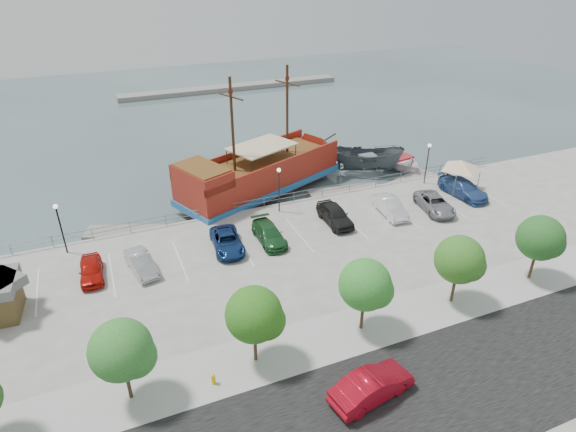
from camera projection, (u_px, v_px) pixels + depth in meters
name	position (u px, v px, depth m)	size (l,w,h in m)	color
ground	(309.00, 257.00, 39.20)	(160.00, 160.00, 0.00)	#38464A
street	(434.00, 394.00, 25.75)	(100.00, 8.00, 0.04)	black
sidewalk	(375.00, 324.00, 30.61)	(100.00, 4.00, 0.05)	#9E9E9B
seawall_railing	(274.00, 200.00, 44.78)	(50.00, 0.06, 1.00)	slate
far_shore	(232.00, 87.00, 86.92)	(40.00, 3.00, 0.80)	gray
pirate_ship	(271.00, 170.00, 49.35)	(20.71, 12.87, 12.93)	maroon
patrol_boat	(368.00, 162.00, 53.19)	(2.89, 7.69, 2.97)	#454E55
speedboat	(396.00, 162.00, 55.19)	(4.96, 6.95, 1.44)	white
dock_west	(130.00, 233.00, 42.15)	(7.62, 2.18, 0.44)	gray
dock_mid	(345.00, 192.00, 49.35)	(7.56, 2.16, 0.43)	gray
dock_east	(410.00, 180.00, 52.04)	(6.44, 1.84, 0.37)	gray
canopy_tent	(462.00, 160.00, 46.58)	(4.67, 4.67, 3.58)	slate
street_sedan	(372.00, 386.00, 25.24)	(1.67, 4.79, 1.58)	#AE0B1C
fire_hydrant	(213.00, 379.00, 26.18)	(0.25, 0.25, 0.71)	#DDB805
lamp_post_left	(59.00, 220.00, 36.52)	(0.36, 0.36, 4.28)	black
lamp_post_mid	(279.00, 182.00, 42.57)	(0.36, 0.36, 4.28)	black
lamp_post_right	(428.00, 156.00, 47.94)	(0.36, 0.36, 4.28)	black
tree_b	(124.00, 352.00, 23.98)	(3.30, 3.20, 5.00)	#473321
tree_c	(257.00, 316.00, 26.33)	(3.30, 3.20, 5.00)	#473321
tree_d	(368.00, 286.00, 28.68)	(3.30, 3.20, 5.00)	#473321
tree_e	(462.00, 261.00, 31.03)	(3.30, 3.20, 5.00)	#473321
tree_f	(542.00, 239.00, 33.38)	(3.30, 3.20, 5.00)	#473321
parked_car_a	(91.00, 270.00, 34.70)	(1.58, 3.94, 1.34)	#B7120A
parked_car_b	(141.00, 263.00, 35.46)	(1.44, 4.12, 1.36)	#A2A3A4
parked_car_c	(227.00, 241.00, 38.13)	(2.22, 4.81, 1.34)	navy
parked_car_d	(269.00, 234.00, 39.13)	(1.91, 4.69, 1.36)	#205829
parked_car_e	(335.00, 215.00, 41.75)	(1.90, 4.71, 1.61)	black
parked_car_f	(390.00, 207.00, 43.19)	(1.58, 4.52, 1.49)	silver
parked_car_g	(435.00, 204.00, 43.85)	(2.29, 4.97, 1.38)	gray
parked_car_h	(463.00, 188.00, 46.48)	(2.21, 5.44, 1.58)	#31528F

